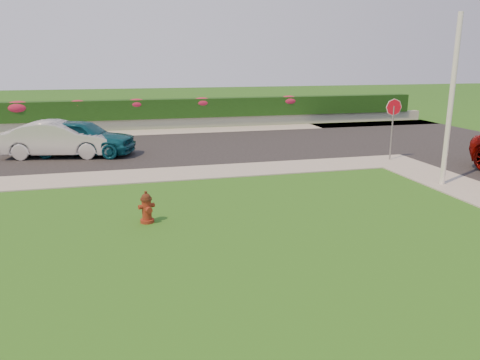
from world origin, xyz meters
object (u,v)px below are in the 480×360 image
object	(u,v)px
fire_hydrant	(147,208)
sedan_teal	(81,137)
stop_sign	(393,115)
utility_pole	(451,102)
sedan_silver	(59,139)

from	to	relation	value
fire_hydrant	sedan_teal	size ratio (longest dim) A/B	0.18
sedan_teal	stop_sign	xyz separation A→B (m)	(12.10, -3.98, 1.03)
utility_pole	sedan_silver	bearing A→B (deg)	148.26
sedan_silver	fire_hydrant	bearing A→B (deg)	-151.00
sedan_teal	utility_pole	size ratio (longest dim) A/B	0.83
sedan_silver	stop_sign	size ratio (longest dim) A/B	1.81
fire_hydrant	utility_pole	distance (m)	9.86
stop_sign	sedan_silver	bearing A→B (deg)	-172.50
sedan_silver	stop_sign	bearing A→B (deg)	-96.33
fire_hydrant	sedan_teal	distance (m)	9.32
sedan_silver	utility_pole	xyz separation A→B (m)	(12.51, -7.74, 1.90)
sedan_teal	sedan_silver	world-z (taller)	sedan_teal
fire_hydrant	sedan_silver	bearing A→B (deg)	90.49
utility_pole	stop_sign	distance (m)	3.93
sedan_teal	utility_pole	bearing A→B (deg)	-106.72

